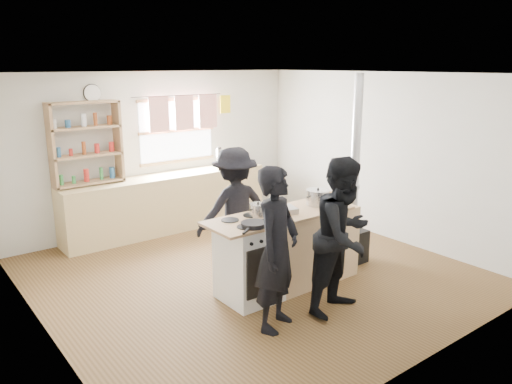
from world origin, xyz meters
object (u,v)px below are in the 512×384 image
Objects in this scene: person_far at (235,209)px; stockpot_counter at (318,197)px; cooking_island at (289,249)px; roast_tray at (280,210)px; thermos at (219,158)px; bread_board at (329,198)px; person_near_right at (344,236)px; person_near_left at (277,249)px; flue_heater at (353,214)px; skillet_greens at (253,224)px; stockpot_stove at (258,210)px.

stockpot_counter is at bearing 136.17° from person_far.
roast_tray is (-0.12, 0.04, 0.50)m from cooking_island.
bread_board is at bearing -93.68° from thermos.
thermos is 0.20× the size of person_far.
cooking_island is 1.16× the size of person_near_right.
person_near_left is (-0.74, -0.66, 0.37)m from cooking_island.
person_near_left is at bearing -159.38° from flue_heater.
skillet_greens is at bearing -164.81° from cooking_island.
person_near_left is 1.59m from person_far.
person_near_right reaches higher than thermos.
thermos is 2.21m from person_far.
person_near_right is 1.06× the size of person_far.
skillet_greens is 0.39m from stockpot_stove.
roast_tray is at bearing 103.10° from person_far.
stockpot_stove is at bearing 39.59° from person_near_left.
stockpot_stove is (-1.24, -2.68, -0.06)m from thermos.
person_near_left reaches higher than cooking_island.
stockpot_counter is at bearing -175.93° from flue_heater.
person_far is (0.20, 0.75, -0.20)m from stockpot_stove.
stockpot_counter is 1.08m from person_far.
person_near_right is at bearing -126.83° from bread_board.
stockpot_stove reaches higher than bread_board.
skillet_greens is at bearing -117.21° from thermos.
person_far is at bearing -118.36° from thermos.
flue_heater is at bearing -0.94° from stockpot_stove.
person_near_left is at bearing -138.38° from cooking_island.
person_near_right reaches higher than skillet_greens.
roast_tray is at bearing 90.33° from person_near_right.
cooking_island is 6.05× the size of bread_board.
flue_heater is at bearing 157.86° from person_far.
person_far is (0.54, 1.50, -0.04)m from person_near_left.
thermos reaches higher than stockpot_stove.
person_near_left is at bearing -114.84° from thermos.
stockpot_stove is at bearing 179.06° from flue_heater.
stockpot_counter is 0.80m from flue_heater.
cooking_island is at bearing -178.42° from bread_board.
person_far is (0.47, 1.02, -0.16)m from skillet_greens.
cooking_island is at bearing -106.97° from thermos.
bread_board is 0.60m from flue_heater.
flue_heater is (1.29, 0.02, -0.30)m from roast_tray.
bread_board is at bearing 2.00° from stockpot_counter.
skillet_greens is 0.50m from person_near_left.
person_near_right is at bearing -117.01° from stockpot_counter.
roast_tray is at bearing 22.06° from skillet_greens.
roast_tray is 0.88m from person_near_right.
stockpot_counter is (0.87, -0.08, 0.02)m from stockpot_stove.
flue_heater reaches higher than person_near_left.
thermos is 2.96m from cooking_island.
roast_tray is 1.50× the size of stockpot_counter.
roast_tray is at bearing 160.30° from cooking_island.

